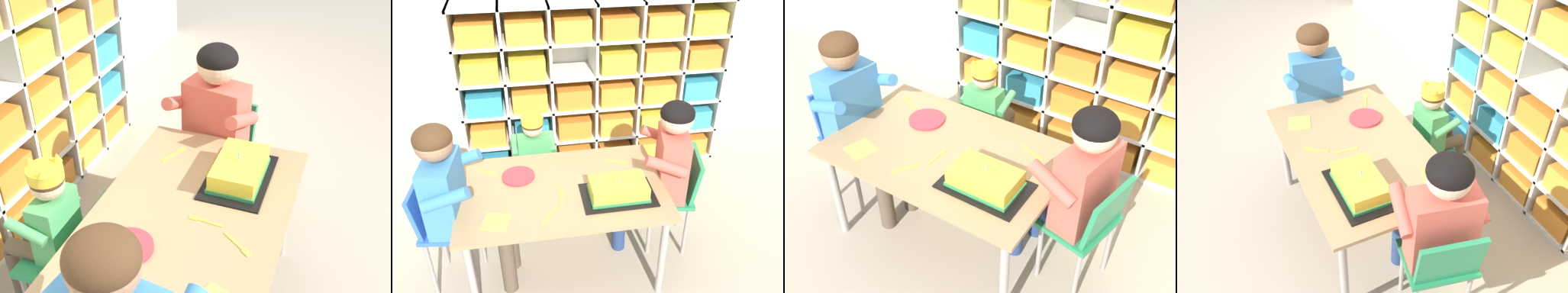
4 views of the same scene
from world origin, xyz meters
The scene contains 16 objects.
ground centered at (0.00, 0.00, 0.00)m, with size 16.00×16.00×0.00m, color tan.
storage_cubby_shelf centered at (0.39, 1.15, 0.63)m, with size 2.02×0.36×1.34m.
activity_table centered at (0.00, 0.00, 0.53)m, with size 1.14×0.74×0.59m.
classroom_chair_blue centered at (-0.12, 0.47, 0.35)m, with size 0.36×0.31×0.58m.
child_with_crown centered at (-0.12, 0.57, 0.50)m, with size 0.30×0.31×0.81m.
classroom_chair_adult_side centered at (-0.67, -0.01, 0.44)m, with size 0.35×0.35×0.70m.
adult_helper_seated centered at (-0.56, -0.02, 0.66)m, with size 0.45×0.43×1.06m.
classroom_chair_guest_side centered at (0.72, 0.09, 0.41)m, with size 0.36×0.38×0.67m.
guest_at_table_side centered at (0.62, 0.12, 0.62)m, with size 0.46×0.45×1.01m.
birthday_cake_on_tray centered at (0.29, -0.12, 0.63)m, with size 0.40×0.26×0.13m.
paper_plate_stack centered at (-0.23, 0.14, 0.60)m, with size 0.19×0.19×0.01m, color #DB333D.
paper_napkin_square centered at (-0.36, -0.22, 0.59)m, with size 0.13×0.13×0.00m, color #F4DB4C.
fork_near_cake_tray centered at (-0.01, -0.06, 0.59)m, with size 0.02×0.14×0.00m.
fork_beside_plate_stack centered at (-0.09, -0.22, 0.59)m, with size 0.09×0.12×0.00m.
fork_by_napkin centered at (0.37, 0.20, 0.59)m, with size 0.14×0.07×0.00m.
fork_scattered_mid_table centered at (-0.42, 0.23, 0.59)m, with size 0.13×0.07×0.00m.
Camera 3 is at (1.14, -1.49, 2.10)m, focal length 45.40 mm.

